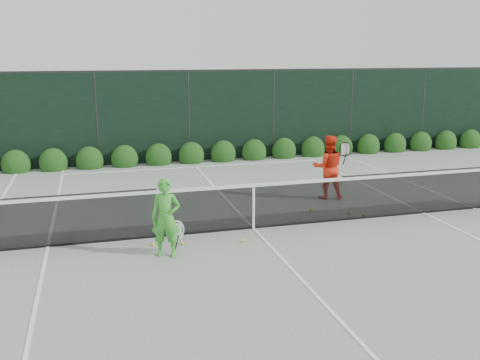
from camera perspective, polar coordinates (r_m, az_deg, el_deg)
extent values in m
plane|color=gray|center=(11.33, 1.44, -5.20)|extent=(80.00, 80.00, 0.00)
cube|color=black|center=(10.78, -20.49, -4.24)|extent=(4.40, 0.01, 1.02)
cube|color=black|center=(11.19, 1.45, -2.87)|extent=(4.00, 0.01, 0.96)
cube|color=black|center=(13.00, 19.46, -1.19)|extent=(4.40, 0.01, 1.02)
cube|color=white|center=(11.07, 1.47, -0.56)|extent=(12.80, 0.03, 0.07)
cube|color=black|center=(11.33, 1.44, -5.10)|extent=(12.80, 0.02, 0.04)
cube|color=white|center=(11.19, 1.45, -2.98)|extent=(0.05, 0.03, 0.91)
imported|color=green|center=(9.73, -7.92, -4.02)|extent=(0.61, 0.50, 1.45)
torus|color=silver|center=(9.94, -6.80, -5.36)|extent=(0.30, 0.06, 0.30)
cylinder|color=black|center=(10.02, -6.76, -6.66)|extent=(0.10, 0.03, 0.30)
imported|color=red|center=(13.62, 9.39, 1.36)|extent=(0.91, 0.79, 1.61)
torus|color=black|center=(13.50, 11.17, 3.25)|extent=(0.29, 0.14, 0.30)
cylinder|color=black|center=(13.55, 11.12, 2.26)|extent=(0.10, 0.03, 0.30)
cube|color=white|center=(13.89, 23.66, -2.79)|extent=(0.06, 23.77, 0.01)
cube|color=white|center=(10.93, -19.83, -6.72)|extent=(0.06, 23.77, 0.01)
cube|color=white|center=(13.08, 18.98, -3.34)|extent=(0.06, 23.77, 0.01)
cube|color=white|center=(22.66, -7.37, 4.20)|extent=(11.03, 0.06, 0.01)
cube|color=white|center=(17.34, -4.73, 1.40)|extent=(8.23, 0.06, 0.01)
cube|color=white|center=(11.33, 1.44, -5.17)|extent=(0.06, 12.80, 0.01)
cube|color=black|center=(18.16, -5.49, 6.72)|extent=(32.00, 0.06, 3.00)
cube|color=#262826|center=(18.05, -5.60, 11.54)|extent=(32.00, 0.06, 0.06)
cylinder|color=#262826|center=(17.89, -15.04, 6.21)|extent=(0.08, 0.08, 3.00)
cylinder|color=#262826|center=(18.16, -5.49, 6.72)|extent=(0.08, 0.08, 3.00)
cylinder|color=#262826|center=(18.91, 3.56, 7.02)|extent=(0.08, 0.08, 3.00)
cylinder|color=#262826|center=(20.09, 11.74, 7.15)|extent=(0.08, 0.08, 3.00)
cylinder|color=#262826|center=(21.62, 18.89, 7.14)|extent=(0.08, 0.08, 3.00)
ellipsoid|color=#11330D|center=(17.89, -22.79, 1.51)|extent=(0.86, 0.65, 0.94)
ellipsoid|color=#11330D|center=(17.78, -19.29, 1.74)|extent=(0.86, 0.65, 0.94)
ellipsoid|color=#11330D|center=(17.74, -15.74, 1.96)|extent=(0.86, 0.65, 0.94)
ellipsoid|color=#11330D|center=(17.76, -12.20, 2.18)|extent=(0.86, 0.65, 0.94)
ellipsoid|color=#11330D|center=(17.86, -8.68, 2.39)|extent=(0.86, 0.65, 0.94)
ellipsoid|color=#11330D|center=(18.02, -5.20, 2.59)|extent=(0.86, 0.65, 0.94)
ellipsoid|color=#11330D|center=(18.24, -1.80, 2.78)|extent=(0.86, 0.65, 0.94)
ellipsoid|color=#11330D|center=(18.53, 1.51, 2.95)|extent=(0.86, 0.65, 0.94)
ellipsoid|color=#11330D|center=(18.87, 4.71, 3.10)|extent=(0.86, 0.65, 0.94)
ellipsoid|color=#11330D|center=(19.28, 7.79, 3.25)|extent=(0.86, 0.65, 0.94)
ellipsoid|color=#11330D|center=(19.73, 10.73, 3.37)|extent=(0.86, 0.65, 0.94)
ellipsoid|color=#11330D|center=(20.24, 13.53, 3.48)|extent=(0.86, 0.65, 0.94)
ellipsoid|color=#11330D|center=(20.79, 16.19, 3.58)|extent=(0.86, 0.65, 0.94)
ellipsoid|color=#11330D|center=(21.39, 18.71, 3.67)|extent=(0.86, 0.65, 0.94)
ellipsoid|color=#11330D|center=(22.02, 21.09, 3.74)|extent=(0.86, 0.65, 0.94)
ellipsoid|color=#11330D|center=(22.69, 23.33, 3.80)|extent=(0.86, 0.65, 0.94)
sphere|color=#CBDB30|center=(11.62, -7.72, -4.66)|extent=(0.07, 0.07, 0.07)
sphere|color=#CBDB30|center=(10.47, -9.25, -6.80)|extent=(0.07, 0.07, 0.07)
sphere|color=#CBDB30|center=(10.46, -6.17, -6.71)|extent=(0.07, 0.07, 0.07)
sphere|color=#CBDB30|center=(10.54, 0.26, -6.47)|extent=(0.07, 0.07, 0.07)
sphere|color=#CBDB30|center=(12.55, 11.48, -3.44)|extent=(0.07, 0.07, 0.07)
sphere|color=#CBDB30|center=(12.62, 7.56, -3.18)|extent=(0.07, 0.07, 0.07)
sphere|color=#CBDB30|center=(12.42, 13.03, -3.70)|extent=(0.07, 0.07, 0.07)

